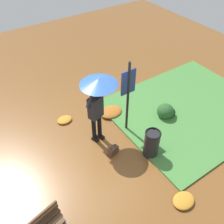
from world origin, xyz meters
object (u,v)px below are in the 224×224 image
object	(u,v)px
info_sign_post	(128,90)
trash_bin	(152,144)
person_with_umbrella	(97,95)
handbag	(113,151)

from	to	relation	value
info_sign_post	trash_bin	world-z (taller)	info_sign_post
person_with_umbrella	info_sign_post	bearing A→B (deg)	-11.47
handbag	info_sign_post	bearing A→B (deg)	33.76
info_sign_post	person_with_umbrella	bearing A→B (deg)	168.53
person_with_umbrella	trash_bin	bearing A→B (deg)	-57.80
handbag	trash_bin	size ratio (longest dim) A/B	0.44
person_with_umbrella	info_sign_post	world-z (taller)	info_sign_post
info_sign_post	handbag	world-z (taller)	info_sign_post
person_with_umbrella	trash_bin	size ratio (longest dim) A/B	2.45
person_with_umbrella	trash_bin	xyz separation A→B (m)	(0.82, -1.30, -1.13)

